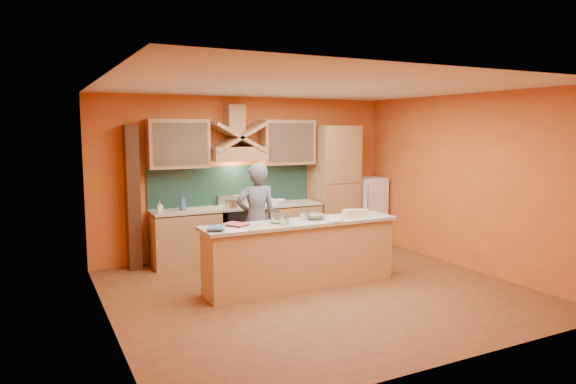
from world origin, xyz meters
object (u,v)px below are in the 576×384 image
fridge (367,210)px  stove (239,233)px  mixing_bowl (314,217)px  person (256,219)px  kitchen_scale (306,216)px

fridge → stove: bearing=180.0°
mixing_bowl → person: bearing=125.2°
fridge → person: 3.01m
kitchen_scale → stove: bearing=96.7°
kitchen_scale → mixing_bowl: 0.13m
kitchen_scale → mixing_bowl: size_ratio=0.38×
stove → fridge: bearing=0.0°
mixing_bowl → fridge: bearing=39.2°
fridge → kitchen_scale: (-2.38, -1.80, 0.34)m
fridge → kitchen_scale: size_ratio=11.04×
stove → fridge: size_ratio=0.69×
stove → kitchen_scale: size_ratio=7.65×
fridge → kitchen_scale: bearing=-142.8°
fridge → person: (-2.82, -1.04, 0.22)m
stove → mixing_bowl: 1.97m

